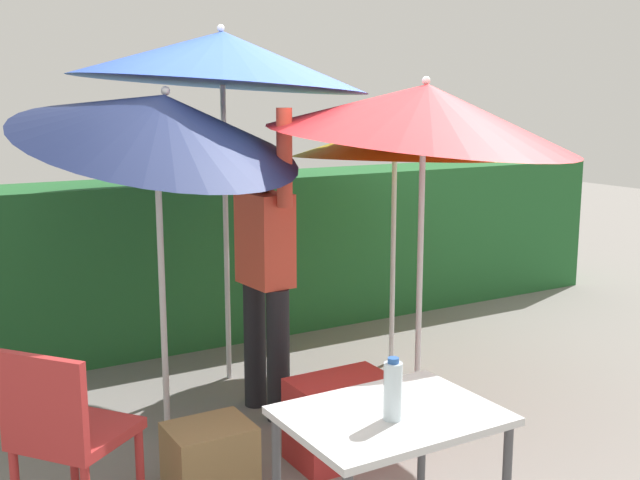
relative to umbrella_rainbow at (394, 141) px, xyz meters
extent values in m
plane|color=gray|center=(-0.93, -0.85, -1.63)|extent=(24.00, 24.00, 0.00)
cube|color=#23602D|center=(-0.93, 1.30, -0.98)|extent=(8.00, 0.70, 1.30)
cylinder|color=silver|center=(0.00, -0.01, -0.88)|extent=(0.04, 0.04, 1.51)
cone|color=yellow|center=(0.00, 0.00, 0.00)|extent=(1.47, 1.47, 0.37)
sphere|color=silver|center=(0.00, 0.01, 0.15)|extent=(0.05, 0.05, 0.05)
cylinder|color=silver|center=(-1.86, -0.38, -0.79)|extent=(0.04, 0.04, 1.69)
cone|color=#19234C|center=(-1.82, -0.37, 0.18)|extent=(1.63, 1.59, 0.80)
sphere|color=silver|center=(-1.79, -0.36, 0.34)|extent=(0.05, 0.05, 0.05)
cylinder|color=silver|center=(-1.16, 0.31, -0.62)|extent=(0.04, 0.04, 2.02)
cone|color=blue|center=(-1.16, 0.32, 0.55)|extent=(1.97, 1.96, 0.49)
sphere|color=silver|center=(-1.16, 0.33, 0.75)|extent=(0.05, 0.05, 0.05)
cylinder|color=silver|center=(-0.39, -0.83, -0.79)|extent=(0.04, 0.04, 1.69)
cone|color=red|center=(-0.38, -0.82, 0.22)|extent=(1.87, 1.87, 0.59)
sphere|color=silver|center=(-0.36, -0.81, 0.40)|extent=(0.05, 0.05, 0.05)
cylinder|color=black|center=(-1.19, -0.50, -1.22)|extent=(0.14, 0.14, 0.82)
cylinder|color=black|center=(-1.21, -0.22, -1.22)|extent=(0.14, 0.14, 0.82)
cube|color=#E04C38|center=(-1.20, -0.36, -0.53)|extent=(0.25, 0.38, 0.56)
sphere|color=#8C6647|center=(-1.20, -0.36, -0.14)|extent=(0.22, 0.22, 0.22)
cylinder|color=#E04C38|center=(-1.19, -0.59, -0.03)|extent=(0.10, 0.10, 0.56)
cylinder|color=#8C6647|center=(-1.22, -0.13, -0.55)|extent=(0.10, 0.10, 0.52)
cylinder|color=#B72D2D|center=(-2.26, -1.16, -1.41)|extent=(0.04, 0.04, 0.44)
cylinder|color=#B72D2D|center=(-2.49, -0.86, -1.41)|extent=(0.04, 0.04, 0.44)
cube|color=#B72D2D|center=(-2.52, -1.12, -1.17)|extent=(0.62, 0.62, 0.05)
cube|color=#B72D2D|center=(-2.68, -1.25, -0.94)|extent=(0.30, 0.37, 0.40)
cube|color=red|center=(-1.14, -1.13, -1.41)|extent=(0.54, 0.35, 0.45)
cube|color=#9E7A4C|center=(-1.88, -1.09, -1.46)|extent=(0.41, 0.33, 0.35)
cylinder|color=#4C4C51|center=(-1.22, -1.93, -1.27)|extent=(0.04, 0.04, 0.73)
cube|color=silver|center=(-1.58, -2.19, -0.89)|extent=(0.80, 0.60, 0.03)
cylinder|color=silver|center=(-1.62, -2.25, -0.77)|extent=(0.07, 0.07, 0.22)
cylinder|color=#2D60B7|center=(-1.62, -2.25, -0.65)|extent=(0.04, 0.04, 0.02)
camera|label=1|loc=(-3.21, -4.43, 0.30)|focal=43.07mm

